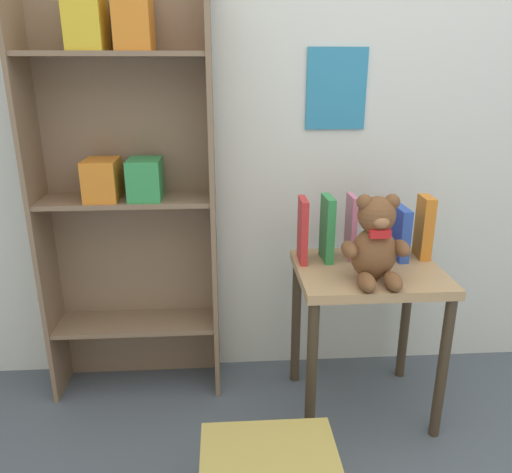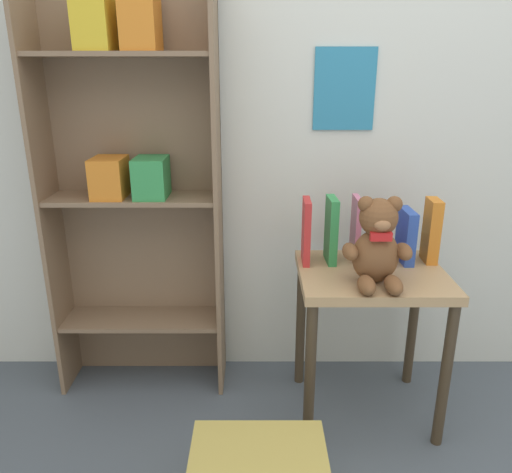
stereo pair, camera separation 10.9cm
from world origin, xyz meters
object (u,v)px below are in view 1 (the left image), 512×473
Objects in this scene: book_standing_red at (303,230)px; book_standing_purple at (376,234)px; bookshelf_side at (126,172)px; display_table at (367,294)px; book_standing_orange at (424,227)px; book_standing_blue at (400,233)px; book_standing_green at (327,229)px; book_standing_pink at (351,227)px; teddy_bear at (375,242)px.

book_standing_red reaches higher than book_standing_purple.
book_standing_red is (0.69, -0.15, -0.21)m from bookshelf_side.
book_standing_orange is at bearing 23.84° from display_table.
display_table is at bearing -145.20° from book_standing_blue.
display_table is 0.30m from book_standing_green.
display_table is 0.27m from book_standing_pink.
book_standing_pink reaches higher than book_standing_blue.
bookshelf_side is 1.00m from teddy_bear.
book_standing_red is 1.01× the size of book_standing_orange.
teddy_bear reaches higher than display_table.
book_standing_purple is at bearing -2.89° from book_standing_green.
book_standing_red is 0.29m from book_standing_purple.
book_standing_blue is (0.39, 0.01, -0.02)m from book_standing_red.
book_standing_purple is (0.10, -0.02, -0.03)m from book_standing_pink.
book_standing_green is 0.20m from book_standing_purple.
bookshelf_side is 6.78× the size of book_standing_orange.
display_table is at bearing -14.86° from bookshelf_side.
bookshelf_side is at bearing 171.40° from book_standing_blue.
book_standing_green is at bearing -177.26° from book_standing_orange.
book_standing_orange is (0.49, 0.01, -0.00)m from book_standing_red.
book_standing_blue is at bearing 52.17° from teddy_bear.
book_standing_green is (0.10, 0.01, 0.00)m from book_standing_red.
book_standing_red is at bearing 138.07° from teddy_bear.
book_standing_green reaches higher than book_standing_red.
book_standing_pink is (0.10, 0.02, -0.00)m from book_standing_green.
bookshelf_side is 5.39× the size of teddy_bear.
book_standing_orange is at bearing -1.50° from book_standing_green.
book_standing_pink is 0.10m from book_standing_purple.
book_standing_blue reaches higher than display_table.
book_standing_pink is at bearing 97.77° from teddy_bear.
display_table is 3.02× the size of book_standing_purple.
book_standing_blue is (0.10, 0.00, 0.00)m from book_standing_purple.
book_standing_green reaches higher than display_table.
book_standing_red is at bearing -176.60° from book_standing_orange.
bookshelf_side reaches higher than display_table.
bookshelf_side reaches higher than book_standing_red.
book_standing_orange is (0.29, -0.01, -0.00)m from book_standing_pink.
book_standing_green is at bearing 144.59° from display_table.
bookshelf_side is 0.91m from book_standing_pink.
book_standing_green is at bearing -10.33° from bookshelf_side.
book_standing_orange is at bearing 39.16° from teddy_bear.
book_standing_blue is (0.29, 0.00, -0.02)m from book_standing_green.
book_standing_blue is at bearing -1.64° from book_standing_green.
bookshelf_side is 6.60× the size of book_standing_pink.
book_standing_red is at bearing 158.23° from display_table.
bookshelf_side is at bearing 175.42° from book_standing_orange.
book_standing_red reaches higher than display_table.
book_standing_pink is at bearing 174.70° from book_standing_blue.
display_table is 0.27m from teddy_bear.
bookshelf_side is 6.73× the size of book_standing_red.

